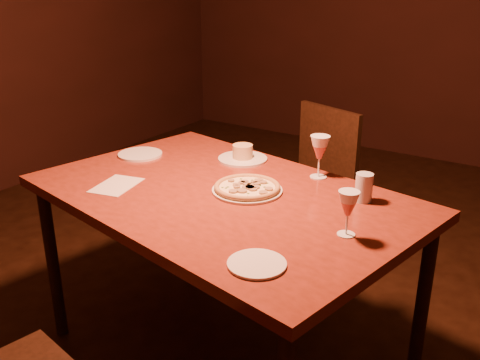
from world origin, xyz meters
The scene contains 10 objects.
dining_table centered at (-0.28, 0.03, 0.76)m, with size 1.72×1.28×0.83m.
chair_far centered at (-0.37, 1.06, 0.54)m, with size 0.59×0.59×0.95m.
pizza_plate centered at (-0.20, 0.09, 0.85)m, with size 0.29×0.29×0.03m.
ramekin_saucer centered at (-0.43, 0.42, 0.86)m, with size 0.24×0.24×0.08m.
wine_glass_far centered at (-0.02, 0.40, 0.93)m, with size 0.09×0.09×0.19m, color #C45952, non-canonical shape.
wine_glass_right centered at (0.30, -0.05, 0.91)m, with size 0.07×0.07×0.16m, color #C45952, non-canonical shape.
water_tumbler centered at (0.24, 0.26, 0.89)m, with size 0.07×0.07×0.11m, color #B3BDC3.
side_plate_left centered at (-0.89, 0.20, 0.84)m, with size 0.22×0.22×0.01m, color silver.
side_plate_near centered at (0.15, -0.39, 0.84)m, with size 0.18×0.18×0.01m, color silver.
menu_card centered at (-0.70, -0.15, 0.84)m, with size 0.15×0.22×0.00m, color beige.
Camera 1 is at (0.89, -1.62, 1.67)m, focal length 40.00 mm.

